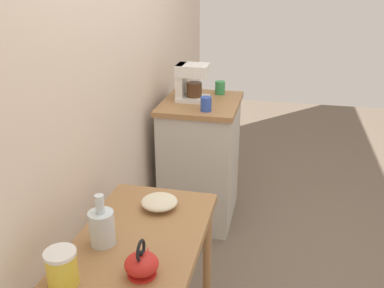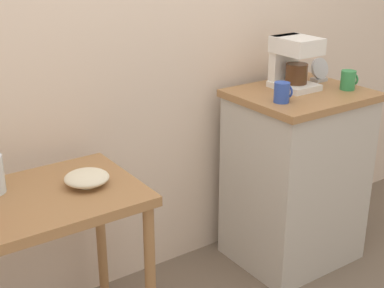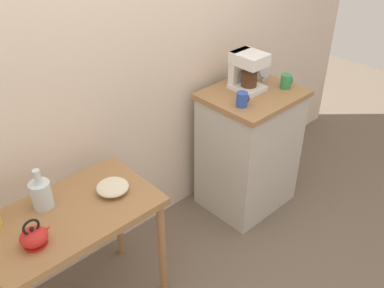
{
  "view_description": "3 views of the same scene",
  "coord_description": "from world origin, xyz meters",
  "px_view_note": "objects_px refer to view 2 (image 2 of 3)",
  "views": [
    {
      "loc": [
        -2.14,
        -0.56,
        1.82
      ],
      "look_at": [
        -0.02,
        -0.09,
        0.92
      ],
      "focal_mm": 39.96,
      "sensor_mm": 36.0,
      "label": 1
    },
    {
      "loc": [
        -1.21,
        -1.84,
        1.68
      ],
      "look_at": [
        -0.0,
        -0.09,
        0.85
      ],
      "focal_mm": 51.21,
      "sensor_mm": 36.0,
      "label": 2
    },
    {
      "loc": [
        -1.36,
        -1.61,
        2.21
      ],
      "look_at": [
        0.06,
        -0.09,
        0.86
      ],
      "focal_mm": 39.88,
      "sensor_mm": 36.0,
      "label": 3
    }
  ],
  "objects_px": {
    "mug_blue": "(282,92)",
    "table_clock": "(320,71)",
    "mug_tall_green": "(348,80)",
    "bowl_stoneware": "(87,178)",
    "coffee_maker": "(293,60)"
  },
  "relations": [
    {
      "from": "bowl_stoneware",
      "to": "mug_tall_green",
      "type": "distance_m",
      "value": 1.42
    },
    {
      "from": "bowl_stoneware",
      "to": "table_clock",
      "type": "distance_m",
      "value": 1.43
    },
    {
      "from": "mug_tall_green",
      "to": "mug_blue",
      "type": "bearing_deg",
      "value": 176.49
    },
    {
      "from": "coffee_maker",
      "to": "table_clock",
      "type": "bearing_deg",
      "value": 2.99
    },
    {
      "from": "coffee_maker",
      "to": "mug_blue",
      "type": "height_order",
      "value": "coffee_maker"
    },
    {
      "from": "coffee_maker",
      "to": "mug_tall_green",
      "type": "relative_size",
      "value": 2.69
    },
    {
      "from": "bowl_stoneware",
      "to": "table_clock",
      "type": "relative_size",
      "value": 1.4
    },
    {
      "from": "bowl_stoneware",
      "to": "mug_tall_green",
      "type": "relative_size",
      "value": 1.79
    },
    {
      "from": "mug_blue",
      "to": "table_clock",
      "type": "bearing_deg",
      "value": 21.63
    },
    {
      "from": "coffee_maker",
      "to": "mug_tall_green",
      "type": "distance_m",
      "value": 0.3
    },
    {
      "from": "mug_blue",
      "to": "coffee_maker",
      "type": "bearing_deg",
      "value": 36.54
    },
    {
      "from": "bowl_stoneware",
      "to": "table_clock",
      "type": "bearing_deg",
      "value": 5.43
    },
    {
      "from": "coffee_maker",
      "to": "table_clock",
      "type": "xyz_separation_m",
      "value": [
        0.21,
        0.01,
        -0.09
      ]
    },
    {
      "from": "mug_blue",
      "to": "bowl_stoneware",
      "type": "bearing_deg",
      "value": 177.87
    },
    {
      "from": "mug_tall_green",
      "to": "coffee_maker",
      "type": "bearing_deg",
      "value": 138.88
    }
  ]
}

